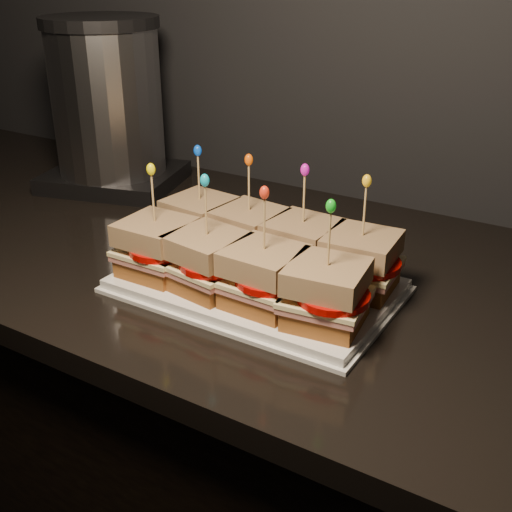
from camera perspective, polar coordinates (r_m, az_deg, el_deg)
The scene contains 64 objects.
cabinet at distance 1.27m, azimuth 0.74°, elevation -19.63°, with size 2.41×0.65×0.86m, color black.
granite_slab at distance 1.01m, azimuth 0.88°, elevation -1.26°, with size 2.45×0.69×0.04m, color black.
platter at distance 0.90m, azimuth 0.00°, elevation -2.64°, with size 0.37×0.23×0.02m, color white.
platter_rim at distance 0.91m, azimuth 0.00°, elevation -2.98°, with size 0.38×0.24×0.01m, color white.
sandwich_0_bread_bot at distance 1.00m, azimuth -4.90°, elevation 1.51°, with size 0.09×0.09×0.02m, color brown.
sandwich_0_ham at distance 0.99m, azimuth -4.93°, elevation 2.37°, with size 0.10×0.09×0.01m, color #B5625A.
sandwich_0_cheese at distance 0.99m, azimuth -4.95°, elevation 2.75°, with size 0.10×0.10×0.01m, color #FBEAA2.
sandwich_0_tomato at distance 0.98m, azimuth -4.60°, elevation 2.90°, with size 0.09×0.09×0.01m, color #B30703.
sandwich_0_bread_top at distance 0.98m, azimuth -5.01°, elevation 4.23°, with size 0.09×0.09×0.03m, color #5C2C0C.
sandwich_0_pick at distance 0.96m, azimuth -5.11°, elevation 6.75°, with size 0.00×0.00×0.09m, color tan.
sandwich_0_frill at distance 0.95m, azimuth -5.21°, elevation 9.32°, with size 0.01×0.01×0.02m, color blue.
sandwich_1_bread_bot at distance 0.95m, azimuth -0.61°, elevation 0.40°, with size 0.09×0.09×0.02m, color brown.
sandwich_1_ham at distance 0.95m, azimuth -0.61°, elevation 1.30°, with size 0.10×0.09×0.01m, color #B5625A.
sandwich_1_cheese at distance 0.94m, azimuth -0.61°, elevation 1.69°, with size 0.10×0.10×0.01m, color #FBEAA2.
sandwich_1_tomato at distance 0.93m, azimuth -0.18°, elevation 1.83°, with size 0.09×0.09×0.01m, color #B30703.
sandwich_1_bread_top at distance 0.93m, azimuth -0.62°, elevation 3.23°, with size 0.09×0.09×0.03m, color #5C2C0C.
sandwich_1_pick at distance 0.92m, azimuth -0.63°, elevation 5.86°, with size 0.00×0.00×0.09m, color tan.
sandwich_1_frill at distance 0.90m, azimuth -0.65°, elevation 8.56°, with size 0.01×0.01×0.02m, color #E65106.
sandwich_2_bread_bot at distance 0.91m, azimuth 4.08°, elevation -0.81°, with size 0.09×0.09×0.02m, color brown.
sandwich_2_ham at distance 0.91m, azimuth 4.11°, elevation 0.12°, with size 0.10×0.09×0.01m, color #B5625A.
sandwich_2_cheese at distance 0.90m, azimuth 4.13°, elevation 0.52°, with size 0.10×0.10×0.01m, color #FBEAA2.
sandwich_2_tomato at distance 0.89m, azimuth 4.64°, elevation 0.65°, with size 0.09×0.09×0.01m, color #B30703.
sandwich_2_bread_top at distance 0.89m, azimuth 4.18°, elevation 2.12°, with size 0.09×0.09×0.03m, color #5C2C0C.
sandwich_2_pick at distance 0.88m, azimuth 4.27°, elevation 4.85°, with size 0.00×0.00×0.09m, color tan.
sandwich_2_frill at distance 0.86m, azimuth 4.37°, elevation 7.66°, with size 0.01×0.01×0.02m, color #CD13B4.
sandwich_3_bread_bot at distance 0.88m, azimuth 9.16°, elevation -2.12°, with size 0.09×0.09×0.02m, color brown.
sandwich_3_ham at distance 0.87m, azimuth 9.23°, elevation -1.16°, with size 0.10×0.09×0.01m, color #B5625A.
sandwich_3_cheese at distance 0.87m, azimuth 9.26°, elevation -0.75°, with size 0.10×0.10×0.01m, color #FBEAA2.
sandwich_3_tomato at distance 0.86m, azimuth 9.87°, elevation -0.63°, with size 0.09×0.09×0.01m, color #B30703.
sandwich_3_bread_top at distance 0.86m, azimuth 9.39°, elevation 0.89°, with size 0.09×0.09×0.03m, color #5C2C0C.
sandwich_3_pick at distance 0.84m, azimuth 9.60°, elevation 3.71°, with size 0.00×0.00×0.09m, color tan.
sandwich_3_frill at distance 0.83m, azimuth 9.82°, elevation 6.61°, with size 0.01×0.01×0.02m, color #EFAE15.
sandwich_4_bread_bot at distance 0.92m, azimuth -8.73°, elevation -0.74°, with size 0.09×0.09×0.02m, color brown.
sandwich_4_ham at distance 0.92m, azimuth -8.79°, elevation 0.17°, with size 0.10×0.09×0.01m, color #B5625A.
sandwich_4_cheese at distance 0.91m, azimuth -8.82°, elevation 0.57°, with size 0.10×0.10×0.01m, color #FBEAA2.
sandwich_4_tomato at distance 0.90m, azimuth -8.51°, elevation 0.70°, with size 0.09×0.09×0.01m, color #B30703.
sandwich_4_bread_top at distance 0.90m, azimuth -8.93°, elevation 2.15°, with size 0.09×0.09×0.03m, color #5C2C0C.
sandwich_4_pick at distance 0.89m, azimuth -9.13°, elevation 4.85°, with size 0.00×0.00×0.09m, color tan.
sandwich_4_frill at distance 0.87m, azimuth -9.33°, elevation 7.62°, with size 0.01×0.01×0.02m, color yellow.
sandwich_5_bread_bot at distance 0.88m, azimuth -4.27°, elevation -2.07°, with size 0.09×0.09×0.02m, color brown.
sandwich_5_ham at distance 0.87m, azimuth -4.30°, elevation -1.11°, with size 0.10×0.09×0.01m, color #B5625A.
sandwich_5_cheese at distance 0.86m, azimuth -4.32°, elevation -0.70°, with size 0.10×0.10×0.01m, color #FBEAA2.
sandwich_5_tomato at distance 0.85m, azimuth -3.91°, elevation -0.58°, with size 0.09×0.09×0.01m, color #B30703.
sandwich_5_bread_top at distance 0.85m, azimuth -4.38°, elevation 0.96°, with size 0.09×0.09×0.03m, color #5C2C0C.
sandwich_5_pick at distance 0.84m, azimuth -4.48°, elevation 3.80°, with size 0.00×0.00×0.09m, color tan.
sandwich_5_frill at distance 0.82m, azimuth -4.58°, elevation 6.73°, with size 0.01×0.01×0.02m, color #0F9EB5.
sandwich_6_bread_bot at distance 0.83m, azimuth 0.70°, elevation -3.53°, with size 0.09×0.09×0.02m, color brown.
sandwich_6_ham at distance 0.82m, azimuth 0.70°, elevation -2.53°, with size 0.10×0.09×0.01m, color #B5625A.
sandwich_6_cheese at distance 0.82m, azimuth 0.71°, elevation -2.10°, with size 0.10×0.10×0.01m, color #FBEAA2.
sandwich_6_tomato at distance 0.81m, azimuth 1.22°, elevation -2.00°, with size 0.09×0.09×0.01m, color #B30703.
sandwich_6_bread_top at distance 0.81m, azimuth 0.72°, elevation -0.37°, with size 0.09×0.09×0.03m, color #5C2C0C.
sandwich_6_pick at distance 0.79m, azimuth 0.73°, elevation 2.60°, with size 0.00×0.00×0.09m, color tan.
sandwich_6_frill at distance 0.77m, azimuth 0.75°, elevation 5.67°, with size 0.01×0.01×0.02m, color red.
sandwich_7_bread_bot at distance 0.80m, azimuth 6.17°, elevation -5.10°, with size 0.09×0.09×0.02m, color brown.
sandwich_7_ham at distance 0.79m, azimuth 6.22°, elevation -4.08°, with size 0.10×0.09×0.01m, color #B5625A.
sandwich_7_cheese at distance 0.79m, azimuth 6.25°, elevation -3.63°, with size 0.10×0.10×0.01m, color #FBEAA2.
sandwich_7_tomato at distance 0.77m, azimuth 6.88°, elevation -3.55°, with size 0.09×0.09×0.01m, color #B30703.
sandwich_7_bread_top at distance 0.77m, azimuth 6.34°, elevation -1.85°, with size 0.09×0.09×0.03m, color #5C2C0C.
sandwich_7_pick at distance 0.75m, azimuth 6.51°, elevation 1.23°, with size 0.00×0.00×0.09m, color tan.
sandwich_7_frill at distance 0.74m, azimuth 6.67°, elevation 4.44°, with size 0.01×0.01×0.02m, color #14A61B.
appliance_base at distance 1.36m, azimuth -12.44°, elevation 6.84°, with size 0.25×0.21×0.03m, color #262628.
appliance_body at distance 1.32m, azimuth -13.07°, elevation 13.17°, with size 0.21×0.21×0.28m, color silver.
appliance_lid at distance 1.30m, azimuth -13.74°, elevation 19.57°, with size 0.22×0.22×0.02m, color #262628.
appliance at distance 1.32m, azimuth -13.05°, elevation 12.95°, with size 0.25×0.21×0.33m, color silver, non-canonical shape.
Camera 1 is at (0.80, 0.89, 1.32)m, focal length 45.00 mm.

